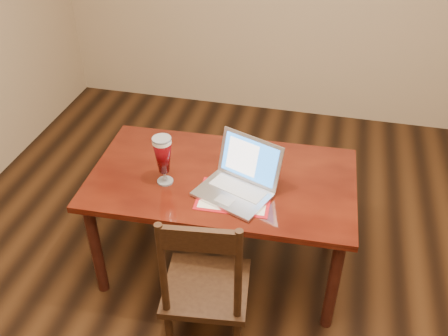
# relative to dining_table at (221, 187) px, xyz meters

# --- Properties ---
(room_shell) EXTENTS (4.51, 5.01, 2.71)m
(room_shell) POSITION_rel_dining_table_xyz_m (0.38, -0.52, 1.16)
(room_shell) COLOR tan
(room_shell) RESTS_ON ground
(dining_table) EXTENTS (1.45, 0.86, 0.94)m
(dining_table) POSITION_rel_dining_table_xyz_m (0.00, 0.00, 0.00)
(dining_table) COLOR #54180B
(dining_table) RESTS_ON ground
(dining_chair) EXTENTS (0.44, 0.43, 0.95)m
(dining_chair) POSITION_rel_dining_table_xyz_m (0.06, -0.57, -0.16)
(dining_chair) COLOR #311C0D
(dining_chair) RESTS_ON ground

